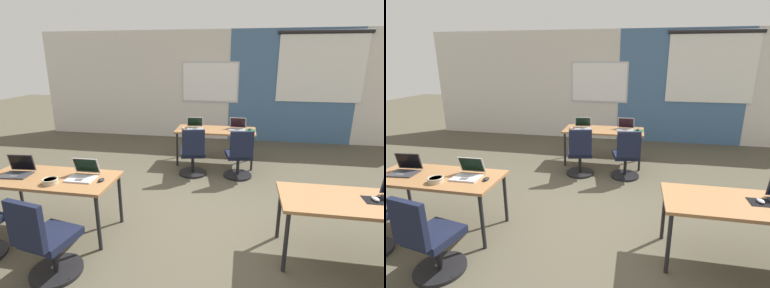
# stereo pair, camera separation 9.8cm
# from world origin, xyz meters

# --- Properties ---
(ground_plane) EXTENTS (24.00, 24.00, 0.00)m
(ground_plane) POSITION_xyz_m (0.00, 0.00, 0.00)
(ground_plane) COLOR #4C4738
(back_wall_assembly) EXTENTS (10.00, 0.27, 2.80)m
(back_wall_assembly) POSITION_xyz_m (0.06, 4.20, 1.41)
(back_wall_assembly) COLOR silver
(back_wall_assembly) RESTS_ON ground
(desk_near_left) EXTENTS (1.60, 0.70, 0.72)m
(desk_near_left) POSITION_xyz_m (-1.75, -0.60, 0.66)
(desk_near_left) COLOR olive
(desk_near_left) RESTS_ON ground
(desk_near_right) EXTENTS (1.60, 0.70, 0.72)m
(desk_near_right) POSITION_xyz_m (1.75, -0.60, 0.66)
(desk_near_right) COLOR olive
(desk_near_right) RESTS_ON ground
(desk_far_center) EXTENTS (1.60, 0.70, 0.72)m
(desk_far_center) POSITION_xyz_m (0.00, 2.20, 0.66)
(desk_far_center) COLOR olive
(desk_far_center) RESTS_ON ground
(laptop_near_left_inner) EXTENTS (0.34, 0.31, 0.23)m
(laptop_near_left_inner) POSITION_xyz_m (-1.35, -0.55, 0.77)
(laptop_near_left_inner) COLOR #B7B7BC
(laptop_near_left_inner) RESTS_ON desk_near_left
(mouse_near_left_inner) EXTENTS (0.07, 0.11, 0.03)m
(mouse_near_left_inner) POSITION_xyz_m (-1.09, -0.61, 0.74)
(mouse_near_left_inner) COLOR black
(mouse_near_left_inner) RESTS_ON desk_near_left
(chair_near_left_inner) EXTENTS (0.52, 0.57, 0.92)m
(chair_near_left_inner) POSITION_xyz_m (-1.29, -1.39, 0.38)
(chair_near_left_inner) COLOR black
(chair_near_left_inner) RESTS_ON ground
(laptop_far_right) EXTENTS (0.35, 0.31, 0.23)m
(laptop_far_right) POSITION_xyz_m (0.43, 2.26, 0.77)
(laptop_far_right) COLOR #9E9EA3
(laptop_far_right) RESTS_ON desk_far_center
(mousepad_far_right) EXTENTS (0.22, 0.19, 0.00)m
(mousepad_far_right) POSITION_xyz_m (0.68, 2.25, 0.72)
(mousepad_far_right) COLOR #23512D
(mousepad_far_right) RESTS_ON desk_far_center
(mouse_far_right) EXTENTS (0.09, 0.11, 0.03)m
(mouse_far_right) POSITION_xyz_m (0.68, 2.25, 0.74)
(mouse_far_right) COLOR black
(mouse_far_right) RESTS_ON mousepad_far_right
(chair_far_right) EXTENTS (0.52, 0.58, 0.92)m
(chair_far_right) POSITION_xyz_m (0.50, 1.48, 0.38)
(chair_far_right) COLOR black
(chair_far_right) RESTS_ON ground
(laptop_near_left_end) EXTENTS (0.35, 0.30, 0.23)m
(laptop_near_left_end) POSITION_xyz_m (-2.20, -0.59, 0.77)
(laptop_near_left_end) COLOR #333338
(laptop_near_left_end) RESTS_ON desk_near_left
(mousepad_near_right_end) EXTENTS (0.22, 0.19, 0.00)m
(mousepad_near_right_end) POSITION_xyz_m (1.90, -0.58, 0.72)
(mousepad_near_right_end) COLOR black
(mousepad_near_right_end) RESTS_ON desk_near_right
(mouse_near_right_end) EXTENTS (0.08, 0.11, 0.03)m
(mouse_near_right_end) POSITION_xyz_m (1.90, -0.58, 0.74)
(mouse_near_right_end) COLOR silver
(mouse_near_right_end) RESTS_ON mousepad_near_right_end
(laptop_far_left) EXTENTS (0.37, 0.37, 0.22)m
(laptop_far_left) POSITION_xyz_m (-0.43, 2.21, 0.77)
(laptop_far_left) COLOR #9E9EA3
(laptop_far_left) RESTS_ON desk_far_center
(mouse_far_left) EXTENTS (0.08, 0.11, 0.03)m
(mouse_far_left) POSITION_xyz_m (-0.66, 2.13, 0.74)
(mouse_far_left) COLOR #B2B2B7
(mouse_far_left) RESTS_ON desk_far_center
(chair_far_left) EXTENTS (0.52, 0.58, 0.92)m
(chair_far_left) POSITION_xyz_m (-0.34, 1.46, 0.38)
(chair_far_left) COLOR black
(chair_far_left) RESTS_ON ground
(snack_bowl) EXTENTS (0.18, 0.18, 0.06)m
(snack_bowl) POSITION_xyz_m (-1.63, -0.77, 0.76)
(snack_bowl) COLOR tan
(snack_bowl) RESTS_ON desk_near_left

